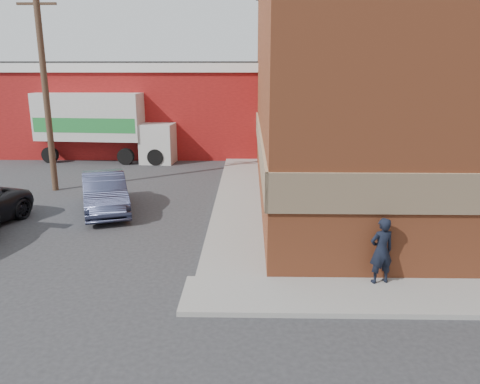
% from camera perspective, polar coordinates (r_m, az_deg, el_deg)
% --- Properties ---
extents(ground, '(90.00, 90.00, 0.00)m').
position_cam_1_polar(ground, '(12.00, -4.02, -10.73)').
color(ground, '#28282B').
rests_on(ground, ground).
extents(brick_building, '(14.25, 18.25, 9.36)m').
position_cam_1_polar(brick_building, '(21.15, 22.34, 12.37)').
color(brick_building, '#984727').
rests_on(brick_building, ground).
extents(sidewalk_west, '(1.80, 18.00, 0.12)m').
position_cam_1_polar(sidewalk_west, '(20.44, -0.12, 0.28)').
color(sidewalk_west, gray).
rests_on(sidewalk_west, ground).
extents(warehouse, '(16.30, 8.30, 5.60)m').
position_cam_1_polar(warehouse, '(31.68, -11.87, 10.16)').
color(warehouse, maroon).
rests_on(warehouse, ground).
extents(utility_pole, '(2.00, 0.26, 9.00)m').
position_cam_1_polar(utility_pole, '(21.57, -22.75, 12.52)').
color(utility_pole, '#4C3526').
rests_on(utility_pole, ground).
extents(man, '(0.68, 0.54, 1.65)m').
position_cam_1_polar(man, '(11.79, 16.85, -6.86)').
color(man, black).
rests_on(man, sidewalk_south).
extents(sedan, '(2.90, 4.61, 1.43)m').
position_cam_1_polar(sedan, '(18.10, -16.17, -0.06)').
color(sedan, '#323754').
rests_on(sedan, ground).
extents(box_truck, '(8.06, 3.03, 3.89)m').
position_cam_1_polar(box_truck, '(28.13, -16.11, 8.20)').
color(box_truck, beige).
rests_on(box_truck, ground).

